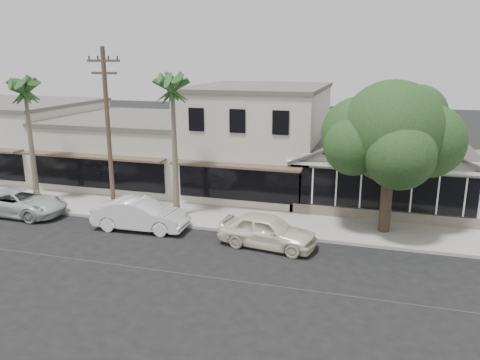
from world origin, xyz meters
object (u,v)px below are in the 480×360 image
(car_0, at_px, (267,231))
(car_2, at_px, (21,202))
(car_1, at_px, (140,214))
(shade_tree, at_px, (390,134))
(utility_pole, at_px, (108,131))

(car_0, height_order, car_2, car_0)
(car_1, relative_size, car_2, 0.93)
(shade_tree, bearing_deg, utility_pole, -172.05)
(car_2, bearing_deg, car_1, -90.38)
(car_0, distance_m, shade_tree, 7.44)
(utility_pole, xyz_separation_m, shade_tree, (13.95, 1.95, 0.15))
(car_2, relative_size, shade_tree, 0.69)
(car_1, bearing_deg, car_0, -96.15)
(car_1, distance_m, shade_tree, 12.85)
(utility_pole, height_order, car_0, utility_pole)
(car_1, bearing_deg, utility_pole, 60.77)
(shade_tree, bearing_deg, car_2, -171.59)
(shade_tree, bearing_deg, car_1, -165.55)
(car_0, relative_size, shade_tree, 0.60)
(car_2, height_order, shade_tree, shade_tree)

